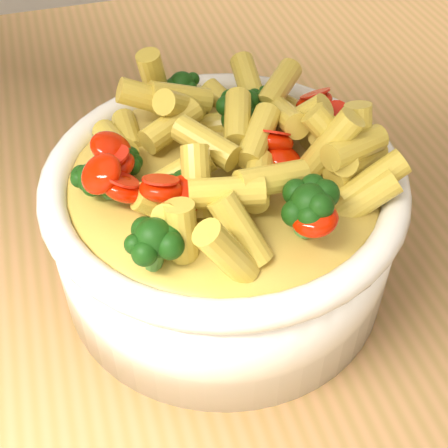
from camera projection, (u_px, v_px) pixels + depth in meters
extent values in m
cube|color=#A27245|center=(144.00, 231.00, 0.53)|extent=(1.20, 0.80, 0.04)
cylinder|color=#A27245|center=(410.00, 212.00, 1.20)|extent=(0.05, 0.05, 0.86)
cylinder|color=white|center=(224.00, 229.00, 0.44)|extent=(0.24, 0.24, 0.09)
ellipsoid|color=white|center=(224.00, 256.00, 0.46)|extent=(0.22, 0.22, 0.04)
torus|color=white|center=(224.00, 179.00, 0.41)|extent=(0.24, 0.24, 0.02)
ellipsoid|color=#E5C34E|center=(224.00, 179.00, 0.41)|extent=(0.21, 0.21, 0.02)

